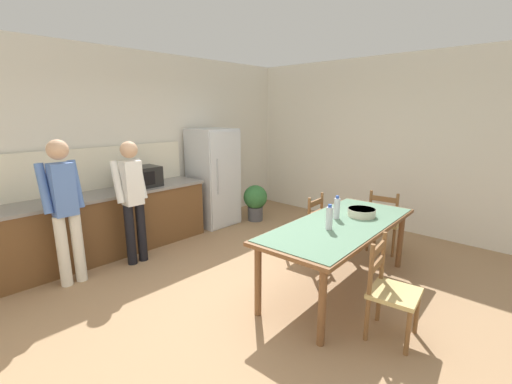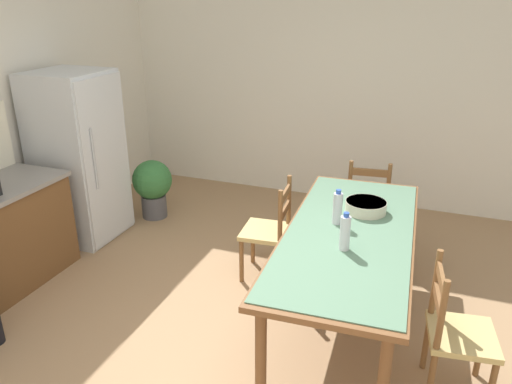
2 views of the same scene
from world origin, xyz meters
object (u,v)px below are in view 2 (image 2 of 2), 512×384
object	(u,v)px
bottle_near_centre	(345,233)
potted_plant	(153,185)
chair_side_far_right	(270,231)
dining_table	(349,241)
refrigerator	(79,157)
bottle_off_centre	(337,208)
serving_bowl	(366,206)
chair_side_near_left	(456,333)
chair_head_end	(367,203)

from	to	relation	value
bottle_near_centre	potted_plant	world-z (taller)	bottle_near_centre
chair_side_far_right	dining_table	bearing A→B (deg)	53.87
dining_table	bottle_near_centre	xyz separation A→B (m)	(-0.28, -0.01, 0.20)
refrigerator	bottle_off_centre	size ratio (longest dim) A/B	6.32
refrigerator	dining_table	bearing A→B (deg)	-101.33
refrigerator	bottle_off_centre	distance (m)	2.77
serving_bowl	chair_side_far_right	bearing A→B (deg)	84.85
refrigerator	chair_side_near_left	distance (m)	3.79
potted_plant	refrigerator	bearing A→B (deg)	145.86
bottle_near_centre	potted_plant	distance (m)	2.90
dining_table	chair_head_end	distance (m)	1.43
chair_side_far_right	serving_bowl	bearing A→B (deg)	79.88
potted_plant	bottle_near_centre	bearing A→B (deg)	-121.33
dining_table	chair_head_end	size ratio (longest dim) A/B	2.49
refrigerator	serving_bowl	distance (m)	2.90
bottle_off_centre	chair_head_end	xyz separation A→B (m)	(1.30, -0.06, -0.47)
bottle_near_centre	chair_side_far_right	world-z (taller)	bottle_near_centre
refrigerator	dining_table	world-z (taller)	refrigerator
chair_side_far_right	potted_plant	xyz separation A→B (m)	(0.74, 1.65, -0.06)
refrigerator	chair_head_end	world-z (taller)	refrigerator
dining_table	chair_head_end	bearing A→B (deg)	2.61
bottle_near_centre	bottle_off_centre	xyz separation A→B (m)	(0.38, 0.13, 0.00)
chair_head_end	chair_side_near_left	bearing A→B (deg)	107.62
chair_head_end	bottle_off_centre	bearing A→B (deg)	81.13
refrigerator	dining_table	size ratio (longest dim) A/B	0.75
bottle_off_centre	potted_plant	bearing A→B (deg)	64.50
chair_side_far_right	chair_head_end	distance (m)	1.17
refrigerator	chair_head_end	xyz separation A→B (m)	(0.83, -2.78, -0.41)
dining_table	chair_head_end	world-z (taller)	chair_head_end
refrigerator	bottle_near_centre	distance (m)	2.98
serving_bowl	chair_side_far_right	world-z (taller)	chair_side_far_right
potted_plant	dining_table	bearing A→B (deg)	-116.44
serving_bowl	chair_head_end	xyz separation A→B (m)	(1.01, 0.11, -0.40)
chair_head_end	potted_plant	distance (m)	2.36
bottle_near_centre	chair_head_end	bearing A→B (deg)	2.63
chair_side_near_left	chair_side_far_right	world-z (taller)	same
refrigerator	bottle_near_centre	size ratio (longest dim) A/B	6.32
refrigerator	potted_plant	bearing A→B (deg)	-34.14
refrigerator	chair_side_far_right	world-z (taller)	refrigerator
dining_table	bottle_off_centre	distance (m)	0.26
refrigerator	bottle_off_centre	bearing A→B (deg)	-99.67
bottle_off_centre	chair_side_near_left	distance (m)	1.16
bottle_near_centre	serving_bowl	bearing A→B (deg)	-3.14
chair_head_end	potted_plant	world-z (taller)	chair_head_end
chair_side_near_left	chair_head_end	bearing A→B (deg)	16.56
chair_side_far_right	bottle_off_centre	bearing A→B (deg)	56.09
bottle_near_centre	refrigerator	bearing A→B (deg)	73.48
dining_table	bottle_near_centre	bearing A→B (deg)	-177.29
dining_table	bottle_off_centre	bearing A→B (deg)	48.41
dining_table	serving_bowl	xyz separation A→B (m)	(0.39, -0.05, 0.13)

